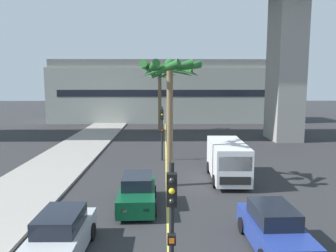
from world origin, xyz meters
TOP-DOWN VIEW (x-y plane):
  - sidewalk_left at (-8.00, 16.00)m, footprint 4.80×80.00m
  - lane_stripe_center at (0.00, 24.00)m, footprint 0.14×56.00m
  - pier_building_backdrop at (0.00, 51.62)m, footprint 34.65×8.04m
  - car_queue_front at (-1.47, 15.50)m, footprint 1.94×4.15m
  - car_queue_second at (3.82, 11.41)m, footprint 1.94×4.15m
  - car_queue_third at (-3.78, 10.91)m, footprint 1.84×4.10m
  - delivery_van at (3.76, 19.88)m, footprint 2.27×5.30m
  - traffic_light_median_near at (0.00, 7.38)m, footprint 0.24×0.37m
  - traffic_light_median_far at (-0.32, 25.02)m, footprint 0.24×0.37m
  - palm_tree_near_median at (-0.70, 40.75)m, footprint 2.61×2.75m
  - palm_tree_mid_median at (0.17, 18.74)m, footprint 3.56×3.60m

SIDE VIEW (x-z plane):
  - lane_stripe_center at x=0.00m, z-range 0.00..0.01m
  - sidewalk_left at x=-8.00m, z-range 0.00..0.15m
  - car_queue_front at x=-1.47m, z-range -0.06..1.50m
  - car_queue_second at x=3.82m, z-range -0.06..1.50m
  - car_queue_third at x=-3.78m, z-range -0.06..1.50m
  - delivery_van at x=3.76m, z-range 0.11..2.47m
  - traffic_light_median_near at x=0.00m, z-range 0.61..4.81m
  - traffic_light_median_far at x=-0.32m, z-range 0.61..4.81m
  - pier_building_backdrop at x=0.00m, z-range -0.06..9.31m
  - palm_tree_near_median at x=-0.70m, z-range 1.93..9.39m
  - palm_tree_mid_median at x=0.17m, z-range 2.50..9.84m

